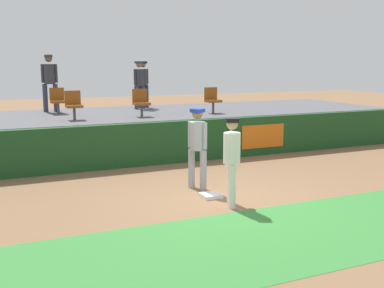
% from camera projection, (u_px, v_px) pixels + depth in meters
% --- Properties ---
extents(ground_plane, '(60.00, 60.00, 0.00)m').
position_uv_depth(ground_plane, '(222.00, 199.00, 9.74)').
color(ground_plane, '#846042').
extents(grass_foreground_strip, '(18.00, 2.80, 0.01)m').
position_uv_depth(grass_foreground_strip, '(285.00, 235.00, 7.67)').
color(grass_foreground_strip, '#388438').
rests_on(grass_foreground_strip, ground_plane).
extents(first_base, '(0.40, 0.40, 0.08)m').
position_uv_depth(first_base, '(211.00, 195.00, 9.85)').
color(first_base, white).
rests_on(first_base, ground_plane).
extents(player_fielder_home, '(0.49, 0.50, 1.78)m').
position_uv_depth(player_fielder_home, '(232.00, 156.00, 9.11)').
color(player_fielder_home, white).
rests_on(player_fielder_home, ground_plane).
extents(player_runner_visitor, '(0.48, 0.48, 1.84)m').
position_uv_depth(player_runner_visitor, '(197.00, 143.00, 10.36)').
color(player_runner_visitor, '#9EA3AD').
rests_on(player_runner_visitor, ground_plane).
extents(field_wall, '(18.00, 0.26, 1.21)m').
position_uv_depth(field_wall, '(161.00, 143.00, 13.01)').
color(field_wall, '#19471E').
rests_on(field_wall, ground_plane).
extents(bleacher_platform, '(18.00, 4.80, 1.21)m').
position_uv_depth(bleacher_platform, '(134.00, 131.00, 15.31)').
color(bleacher_platform, '#59595E').
rests_on(bleacher_platform, ground_plane).
extents(seat_front_right, '(0.45, 0.44, 0.84)m').
position_uv_depth(seat_front_right, '(212.00, 99.00, 15.04)').
color(seat_front_right, '#4C4C51').
rests_on(seat_front_right, bleacher_platform).
extents(seat_front_center, '(0.46, 0.44, 0.84)m').
position_uv_depth(seat_front_center, '(141.00, 101.00, 14.07)').
color(seat_front_center, '#4C4C51').
rests_on(seat_front_center, bleacher_platform).
extents(seat_front_left, '(0.45, 0.44, 0.84)m').
position_uv_depth(seat_front_left, '(74.00, 104.00, 13.25)').
color(seat_front_left, '#4C4C51').
rests_on(seat_front_left, bleacher_platform).
extents(seat_back_left, '(0.45, 0.44, 0.84)m').
position_uv_depth(seat_back_left, '(58.00, 99.00, 14.79)').
color(seat_back_left, '#4C4C51').
rests_on(seat_back_left, bleacher_platform).
extents(spectator_hooded, '(0.45, 0.41, 1.68)m').
position_uv_depth(spectator_hooded, '(143.00, 81.00, 16.70)').
color(spectator_hooded, '#33384C').
rests_on(spectator_hooded, bleacher_platform).
extents(spectator_capped, '(0.45, 0.41, 1.68)m').
position_uv_depth(spectator_capped, '(139.00, 81.00, 16.36)').
color(spectator_capped, '#33384C').
rests_on(spectator_capped, bleacher_platform).
extents(spectator_casual, '(0.53, 0.41, 1.90)m').
position_uv_depth(spectator_casual, '(50.00, 79.00, 15.37)').
color(spectator_casual, '#33384C').
rests_on(spectator_casual, bleacher_platform).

